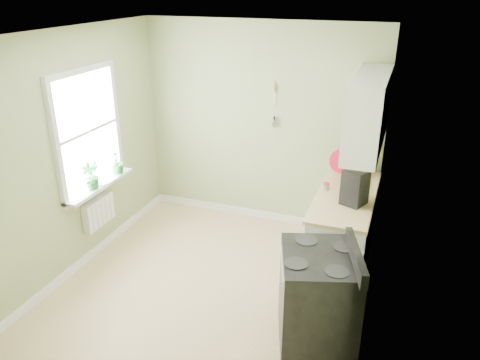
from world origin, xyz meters
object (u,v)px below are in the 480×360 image
(stand_mixer, at_px, (360,158))
(kettle, at_px, (336,162))
(stove, at_px, (318,299))
(coffee_maker, at_px, (355,188))

(stand_mixer, height_order, kettle, stand_mixer)
(stove, bearing_deg, coffee_maker, 84.52)
(stove, height_order, kettle, kettle)
(stove, height_order, stand_mixer, stand_mixer)
(stove, height_order, coffee_maker, coffee_maker)
(coffee_maker, bearing_deg, kettle, 110.29)
(stand_mixer, xyz_separation_m, kettle, (-0.28, -0.02, -0.08))
(stand_mixer, bearing_deg, kettle, -175.61)
(kettle, bearing_deg, stand_mixer, 4.39)
(stove, xyz_separation_m, kettle, (-0.23, 2.12, 0.53))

